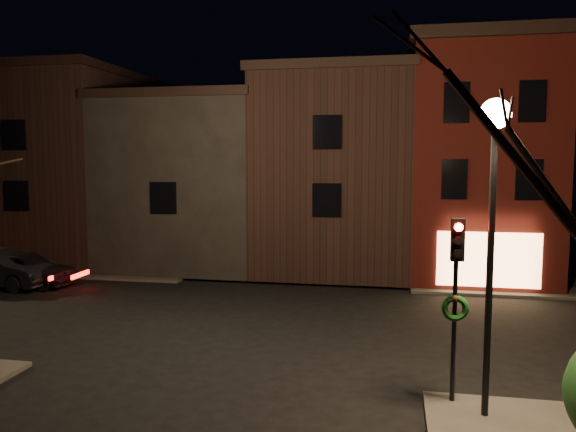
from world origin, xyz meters
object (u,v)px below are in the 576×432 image
Objects in this scene: parked_car_b at (0,269)px; parked_car_a at (23,268)px; street_lamp_near at (494,171)px; traffic_signal at (456,281)px.

parked_car_a is at bearing -60.23° from parked_car_b.
parked_car_a is 0.94× the size of parked_car_b.
street_lamp_near is 1.45× the size of parked_car_a.
traffic_signal is (-0.60, 0.49, -2.37)m from street_lamp_near.
parked_car_a is at bearing 151.94° from street_lamp_near.
street_lamp_near is at bearing -110.37° from parked_car_b.
parked_car_a is 0.91m from parked_car_b.
traffic_signal is at bearing -109.85° from parked_car_b.
parked_car_b is (-18.31, 8.94, -4.40)m from street_lamp_near.
parked_car_b is at bearing 154.49° from traffic_signal.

